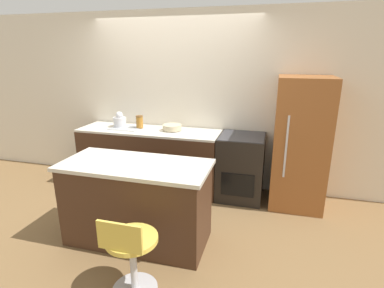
# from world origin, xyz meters

# --- Properties ---
(ground_plane) EXTENTS (14.00, 14.00, 0.00)m
(ground_plane) POSITION_xyz_m (0.00, 0.00, 0.00)
(ground_plane) COLOR brown
(wall_back) EXTENTS (8.00, 0.06, 2.60)m
(wall_back) POSITION_xyz_m (0.00, 0.69, 1.30)
(wall_back) COLOR silver
(wall_back) RESTS_ON ground_plane
(back_counter) EXTENTS (2.13, 0.64, 0.91)m
(back_counter) POSITION_xyz_m (-0.32, 0.34, 0.45)
(back_counter) COLOR #422819
(back_counter) RESTS_ON ground_plane
(kitchen_island) EXTENTS (1.56, 0.71, 0.90)m
(kitchen_island) POSITION_xyz_m (0.11, -1.01, 0.45)
(kitchen_island) COLOR #422819
(kitchen_island) RESTS_ON ground_plane
(oven_range) EXTENTS (0.63, 0.65, 0.91)m
(oven_range) POSITION_xyz_m (1.07, 0.34, 0.45)
(oven_range) COLOR black
(oven_range) RESTS_ON ground_plane
(refrigerator) EXTENTS (0.67, 0.69, 1.72)m
(refrigerator) POSITION_xyz_m (1.82, 0.33, 0.86)
(refrigerator) COLOR #995628
(refrigerator) RESTS_ON ground_plane
(stool_chair) EXTENTS (0.44, 0.44, 0.78)m
(stool_chair) POSITION_xyz_m (0.40, -1.75, 0.39)
(stool_chair) COLOR #B7B7BC
(stool_chair) RESTS_ON ground_plane
(kettle) EXTENTS (0.19, 0.19, 0.23)m
(kettle) POSITION_xyz_m (-0.82, 0.39, 1.00)
(kettle) COLOR silver
(kettle) RESTS_ON back_counter
(mixing_bowl) EXTENTS (0.28, 0.28, 0.08)m
(mixing_bowl) POSITION_xyz_m (0.03, 0.39, 0.95)
(mixing_bowl) COLOR #C1B28E
(mixing_bowl) RESTS_ON back_counter
(canister_jar) EXTENTS (0.11, 0.11, 0.18)m
(canister_jar) POSITION_xyz_m (-0.48, 0.39, 1.00)
(canister_jar) COLOR #9E6623
(canister_jar) RESTS_ON back_counter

